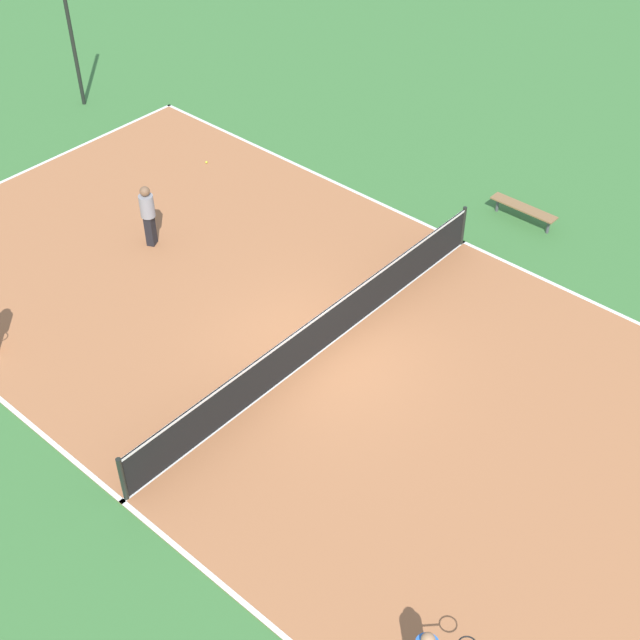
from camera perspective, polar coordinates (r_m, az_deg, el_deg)
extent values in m
plane|color=#3D7538|center=(19.39, 0.00, -2.03)|extent=(80.00, 80.00, 0.00)
cube|color=#AD6B42|center=(19.38, 0.00, -2.00)|extent=(11.00, 22.51, 0.02)
cube|color=white|center=(16.98, -12.53, -11.26)|extent=(0.10, 22.51, 0.00)
cube|color=white|center=(22.85, 9.14, 4.97)|extent=(0.10, 22.51, 0.00)
cube|color=white|center=(26.71, -18.54, 8.93)|extent=(11.00, 0.10, 0.00)
cube|color=white|center=(19.37, 0.00, -1.98)|extent=(11.00, 0.10, 0.00)
cylinder|color=black|center=(16.60, -12.53, -9.90)|extent=(0.10, 0.10, 1.08)
cylinder|color=black|center=(22.47, 9.13, 5.98)|extent=(0.10, 0.10, 1.08)
cube|color=black|center=(19.03, 0.00, -0.83)|extent=(10.70, 0.03, 1.03)
cube|color=white|center=(18.71, 0.00, 0.29)|extent=(10.70, 0.04, 0.06)
cube|color=olive|center=(23.69, 12.91, 7.02)|extent=(0.36, 1.82, 0.04)
cylinder|color=#4C4C51|center=(23.54, 14.40, 5.84)|extent=(0.08, 0.08, 0.41)
cylinder|color=#4C4C51|center=(24.10, 11.29, 7.27)|extent=(0.08, 0.08, 0.41)
sphere|color=#A87A56|center=(13.62, 6.93, -19.64)|extent=(0.21, 0.21, 0.21)
cube|color=black|center=(22.65, -10.80, 5.68)|extent=(0.31, 0.29, 0.83)
cylinder|color=gray|center=(22.26, -11.02, 7.18)|extent=(0.48, 0.48, 0.58)
sphere|color=brown|center=(22.04, -11.16, 8.08)|extent=(0.25, 0.25, 0.25)
sphere|color=#CCE033|center=(25.99, -7.28, 9.99)|extent=(0.07, 0.07, 0.07)
cylinder|color=black|center=(29.20, -15.55, 16.78)|extent=(0.12, 0.12, 4.08)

